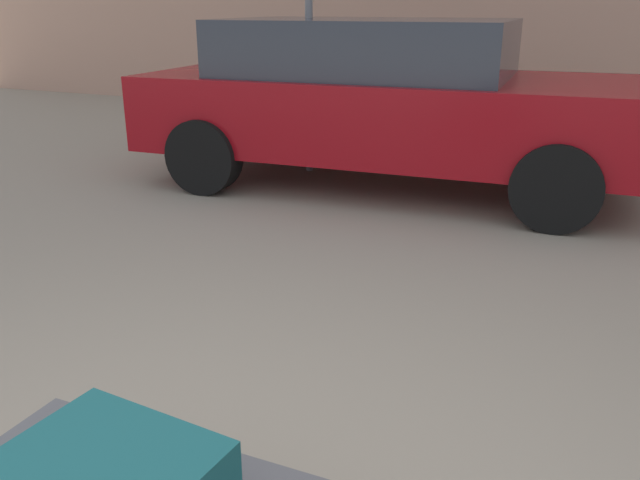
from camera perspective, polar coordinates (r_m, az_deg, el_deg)
The scene contains 2 objects.
parked_car at distance 5.91m, azimuth 5.79°, elevation 12.02°, with size 4.39×2.10×1.42m.
no_parking_sign at distance 6.35m, azimuth -0.97°, elevation 18.52°, with size 0.49×0.12×2.27m.
Camera 1 is at (0.96, -0.98, 1.54)m, focal length 37.10 mm.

